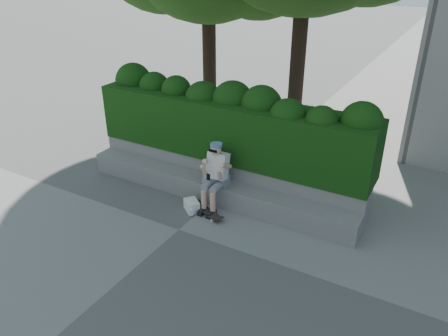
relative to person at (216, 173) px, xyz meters
The scene contains 8 objects.
ground 1.32m from the person, 99.73° to the right, with size 80.00×80.00×0.00m, color slate.
bench_ledge 0.59m from the person, 135.29° to the left, with size 6.00×0.45×0.45m, color gray.
planter_wall 0.78m from the person, 105.60° to the left, with size 6.00×0.50×0.75m, color gray.
hedge 1.08m from the person, 101.75° to the left, with size 6.00×1.00×1.20m, color black.
person is the anchor object (origin of this frame).
skateboard 0.77m from the person, 91.44° to the right, with size 0.78×0.47×0.08m.
backpack_plaid 0.17m from the person, 149.09° to the left, with size 0.33×0.18×0.49m, color #9E9DA2.
backpack_ground 0.82m from the person, 132.80° to the right, with size 0.34×0.24×0.22m, color white.
Camera 1 is at (4.06, -5.45, 4.66)m, focal length 35.00 mm.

